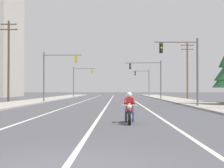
{
  "coord_description": "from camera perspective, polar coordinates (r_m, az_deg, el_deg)",
  "views": [
    {
      "loc": [
        1.05,
        -7.39,
        1.58
      ],
      "look_at": [
        0.64,
        19.02,
        1.99
      ],
      "focal_mm": 57.86,
      "sensor_mm": 36.0,
      "label": 1
    }
  ],
  "objects": [
    {
      "name": "ground_plane",
      "position": [
        7.63,
        -7.22,
        -12.82
      ],
      "size": [
        400.0,
        400.0,
        0.0
      ],
      "primitive_type": "plane",
      "color": "#47474C"
    },
    {
      "name": "lane_stripe_center",
      "position": [
        52.42,
        -0.26,
        -2.6
      ],
      "size": [
        0.16,
        100.0,
        0.01
      ],
      "primitive_type": "cube",
      "color": "beige",
      "rests_on": "ground"
    },
    {
      "name": "lane_stripe_left",
      "position": [
        52.62,
        -4.16,
        -2.6
      ],
      "size": [
        0.16,
        100.0,
        0.01
      ],
      "primitive_type": "cube",
      "color": "beige",
      "rests_on": "ground"
    },
    {
      "name": "lane_stripe_right",
      "position": [
        52.47,
        3.5,
        -2.6
      ],
      "size": [
        0.16,
        100.0,
        0.01
      ],
      "primitive_type": "cube",
      "color": "beige",
      "rests_on": "ground"
    },
    {
      "name": "sidewalk_kerb_right",
      "position": [
        48.21,
        11.32,
        -2.66
      ],
      "size": [
        4.4,
        110.0,
        0.14
      ],
      "primitive_type": "cube",
      "color": "#9E998E",
      "rests_on": "ground"
    },
    {
      "name": "sidewalk_kerb_left",
      "position": [
        48.63,
        -11.98,
        -2.64
      ],
      "size": [
        4.4,
        110.0,
        0.14
      ],
      "primitive_type": "cube",
      "color": "#9E998E",
      "rests_on": "ground"
    },
    {
      "name": "motorcycle_with_rider",
      "position": [
        16.91,
        2.77,
        -4.25
      ],
      "size": [
        0.7,
        2.19,
        1.46
      ],
      "color": "black",
      "rests_on": "ground"
    },
    {
      "name": "traffic_signal_near_right",
      "position": [
        33.04,
        11.52,
        3.4
      ],
      "size": [
        3.94,
        0.44,
        6.2
      ],
      "color": "#56565B",
      "rests_on": "ground"
    },
    {
      "name": "traffic_signal_near_left",
      "position": [
        45.14,
        -9.02,
        2.32
      ],
      "size": [
        4.78,
        0.37,
        6.2
      ],
      "color": "#56565B",
      "rests_on": "ground"
    },
    {
      "name": "traffic_signal_mid_right",
      "position": [
        57.65,
        6.04,
        1.68
      ],
      "size": [
        5.81,
        0.54,
        6.2
      ],
      "color": "#56565B",
      "rests_on": "ground"
    },
    {
      "name": "traffic_signal_mid_left",
      "position": [
        73.7,
        -5.11,
        1.06
      ],
      "size": [
        4.51,
        0.5,
        6.2
      ],
      "color": "#56565B",
      "rests_on": "ground"
    },
    {
      "name": "traffic_signal_far_right",
      "position": [
        83.13,
        5.15,
        0.81
      ],
      "size": [
        3.81,
        0.37,
        6.2
      ],
      "color": "#56565B",
      "rests_on": "ground"
    },
    {
      "name": "utility_pole_left_near",
      "position": [
        46.22,
        -16.02,
        3.87
      ],
      "size": [
        2.18,
        0.26,
        10.03
      ],
      "color": "#4C3828",
      "rests_on": "ground"
    },
    {
      "name": "utility_pole_right_far",
      "position": [
        59.42,
        11.83,
        2.35
      ],
      "size": [
        2.06,
        0.26,
        9.12
      ],
      "color": "brown",
      "rests_on": "ground"
    }
  ]
}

